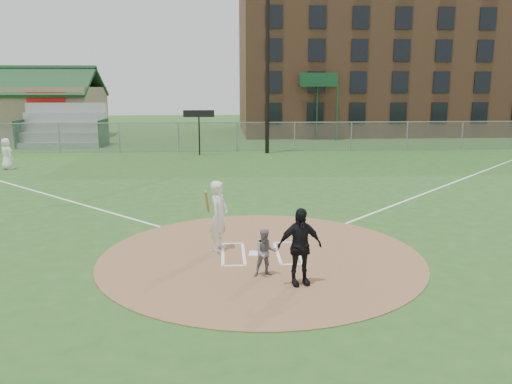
{
  "coord_description": "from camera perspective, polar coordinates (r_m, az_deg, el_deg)",
  "views": [
    {
      "loc": [
        -0.95,
        -12.42,
        4.32
      ],
      "look_at": [
        0.0,
        2.0,
        1.3
      ],
      "focal_mm": 35.0,
      "sensor_mm": 36.0,
      "label": 1
    }
  ],
  "objects": [
    {
      "name": "foul_line_first",
      "position": [
        24.01,
        20.78,
        0.68
      ],
      "size": [
        17.04,
        17.04,
        0.01
      ],
      "primitive_type": "cube",
      "rotation": [
        0.0,
        0.0,
        -0.79
      ],
      "color": "white",
      "rests_on": "ground"
    },
    {
      "name": "outfield_fence",
      "position": [
        34.6,
        -2.19,
        6.32
      ],
      "size": [
        56.08,
        0.08,
        2.03
      ],
      "color": "slate",
      "rests_on": "ground"
    },
    {
      "name": "clubhouse",
      "position": [
        48.55,
        -24.61,
        8.48
      ],
      "size": [
        12.2,
        8.71,
        6.23
      ],
      "color": "gray",
      "rests_on": "ground"
    },
    {
      "name": "bleachers",
      "position": [
        40.55,
        -21.22,
        7.16
      ],
      "size": [
        6.08,
        3.2,
        3.2
      ],
      "color": "#B7BABF",
      "rests_on": "ground"
    },
    {
      "name": "foul_line_third",
      "position": [
        23.29,
        -23.91,
        0.1
      ],
      "size": [
        17.04,
        17.04,
        0.01
      ],
      "primitive_type": "cube",
      "rotation": [
        0.0,
        0.0,
        0.79
      ],
      "color": "white",
      "rests_on": "ground"
    },
    {
      "name": "dirt_circle",
      "position": [
        13.19,
        0.58,
        -7.28
      ],
      "size": [
        8.4,
        8.4,
        0.02
      ],
      "primitive_type": "cylinder",
      "color": "olive",
      "rests_on": "ground"
    },
    {
      "name": "batter_at_plate",
      "position": [
        13.4,
        -4.24,
        -2.71
      ],
      "size": [
        0.7,
        1.11,
        1.89
      ],
      "color": "silver",
      "rests_on": "dirt_circle"
    },
    {
      "name": "light_pole",
      "position": [
        33.63,
        1.32,
        15.71
      ],
      "size": [
        1.2,
        0.3,
        12.22
      ],
      "color": "black",
      "rests_on": "ground"
    },
    {
      "name": "ground",
      "position": [
        13.19,
        0.58,
        -7.32
      ],
      "size": [
        140.0,
        140.0,
        0.0
      ],
      "primitive_type": "plane",
      "color": "#25501B",
      "rests_on": "ground"
    },
    {
      "name": "brick_warehouse",
      "position": [
        53.26,
        15.32,
        14.83
      ],
      "size": [
        30.0,
        17.17,
        15.0
      ],
      "color": "brown",
      "rests_on": "ground"
    },
    {
      "name": "home_plate",
      "position": [
        13.27,
        0.08,
        -7.04
      ],
      "size": [
        0.45,
        0.45,
        0.03
      ],
      "primitive_type": "cube",
      "rotation": [
        0.0,
        0.0,
        -0.12
      ],
      "color": "white",
      "rests_on": "dirt_circle"
    },
    {
      "name": "scoreboard_sign",
      "position": [
        32.72,
        -6.55,
        8.34
      ],
      "size": [
        2.0,
        0.1,
        2.93
      ],
      "color": "black",
      "rests_on": "ground"
    },
    {
      "name": "ondeck_player",
      "position": [
        30.1,
        -26.62,
        3.92
      ],
      "size": [
        0.97,
        0.93,
        1.68
      ],
      "primitive_type": "imported",
      "rotation": [
        0.0,
        0.0,
        2.46
      ],
      "color": "white",
      "rests_on": "ground"
    },
    {
      "name": "batters_boxes",
      "position": [
        13.32,
        0.53,
        -7.01
      ],
      "size": [
        2.08,
        1.88,
        0.01
      ],
      "color": "white",
      "rests_on": "dirt_circle"
    },
    {
      "name": "catcher",
      "position": [
        11.65,
        1.1,
        -6.93
      ],
      "size": [
        0.58,
        0.48,
        1.12
      ],
      "primitive_type": "imported",
      "rotation": [
        0.0,
        0.0,
        0.1
      ],
      "color": "slate",
      "rests_on": "dirt_circle"
    },
    {
      "name": "umpire",
      "position": [
        11.1,
        5.0,
        -6.22
      ],
      "size": [
        1.09,
        0.61,
        1.75
      ],
      "primitive_type": "imported",
      "rotation": [
        0.0,
        0.0,
        0.18
      ],
      "color": "black",
      "rests_on": "dirt_circle"
    }
  ]
}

